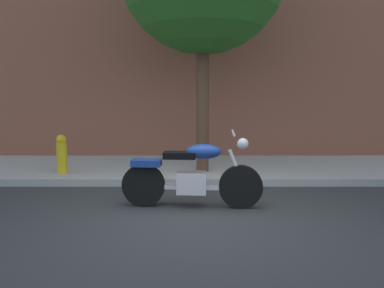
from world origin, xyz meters
TOP-DOWN VIEW (x-y plane):
  - ground_plane at (0.00, 0.00)m, footprint 60.00×60.00m
  - sidewalk at (0.00, 3.14)m, footprint 20.93×2.79m
  - motorcycle at (-0.06, 0.46)m, footprint 2.11×0.70m
  - fire_hydrant at (-2.62, 2.31)m, footprint 0.20×0.20m

SIDE VIEW (x-z plane):
  - ground_plane at x=0.00m, z-range 0.00..0.00m
  - sidewalk at x=0.00m, z-range 0.00..0.14m
  - fire_hydrant at x=-2.62m, z-range 0.00..0.91m
  - motorcycle at x=-0.06m, z-range -0.10..1.05m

